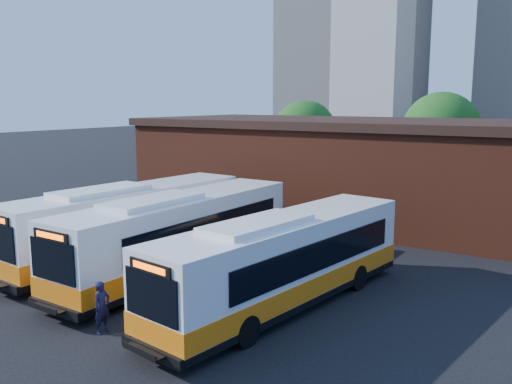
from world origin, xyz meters
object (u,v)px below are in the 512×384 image
Objects in this scene: bus_mideast at (180,237)px; bus_east at (284,265)px; bus_midwest at (129,225)px; transit_worker at (102,307)px.

bus_east is (5.75, -0.85, -0.06)m from bus_mideast.
bus_midwest reaches higher than bus_east.
bus_east is (9.37, -1.37, -0.07)m from bus_midwest.
transit_worker is (-3.85, -5.30, -0.71)m from bus_east.
bus_east is at bearing -35.88° from transit_worker.
bus_mideast reaches higher than transit_worker.
bus_midwest reaches higher than bus_mideast.
bus_east is 7.43× the size of transit_worker.
bus_mideast is at bearing 179.50° from bus_east.
bus_east reaches higher than transit_worker.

